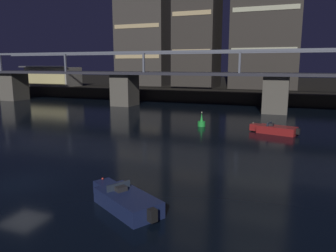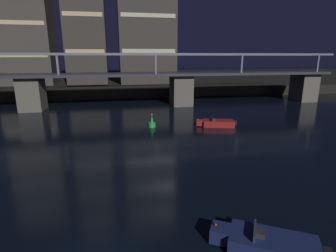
# 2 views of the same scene
# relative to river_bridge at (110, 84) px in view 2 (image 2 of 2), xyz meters

# --- Properties ---
(far_riverbank) EXTENTS (240.00, 80.00, 2.20)m
(far_riverbank) POSITION_rel_river_bridge_xyz_m (-0.00, 48.01, -3.08)
(far_riverbank) COLOR black
(far_riverbank) RESTS_ON ground
(river_bridge) EXTENTS (83.24, 6.40, 9.38)m
(river_bridge) POSITION_rel_river_bridge_xyz_m (0.00, 0.00, 0.00)
(river_bridge) COLOR #605B51
(river_bridge) RESTS_ON ground
(tower_west_low) EXTENTS (12.40, 8.73, 35.18)m
(tower_west_low) POSITION_rel_river_bridge_xyz_m (-19.69, 23.18, 15.45)
(tower_west_low) COLOR #423D38
(tower_west_low) RESTS_ON far_riverbank
(tower_central) EXTENTS (13.83, 11.46, 40.20)m
(tower_central) POSITION_rel_river_bridge_xyz_m (9.16, 22.89, 17.96)
(tower_central) COLOR #38332D
(tower_central) RESTS_ON far_riverbank
(speedboat_near_center) EXTENTS (5.19, 2.75, 1.16)m
(speedboat_near_center) POSITION_rel_river_bridge_xyz_m (13.74, -16.07, -3.77)
(speedboat_near_center) COLOR maroon
(speedboat_near_center) RESTS_ON ground
(speedboat_near_right) EXTENTS (4.85, 3.65, 1.16)m
(speedboat_near_right) POSITION_rel_river_bridge_xyz_m (7.66, -38.13, -3.77)
(speedboat_near_right) COLOR #19234C
(speedboat_near_right) RESTS_ON ground
(channel_buoy) EXTENTS (0.90, 0.90, 1.76)m
(channel_buoy) POSITION_rel_river_bridge_xyz_m (5.38, -14.93, -3.71)
(channel_buoy) COLOR green
(channel_buoy) RESTS_ON ground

